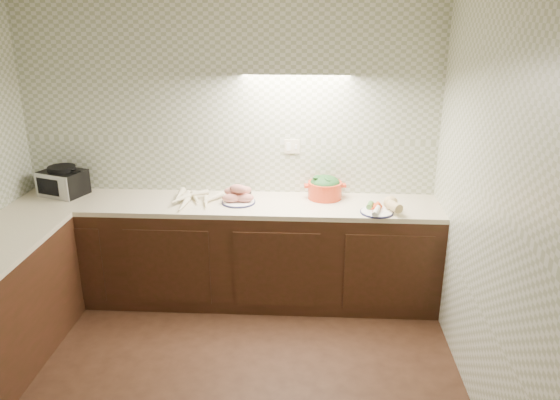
# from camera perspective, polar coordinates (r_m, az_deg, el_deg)

# --- Properties ---
(room) EXTENTS (3.60, 3.60, 2.60)m
(room) POSITION_cam_1_polar(r_m,az_deg,el_deg) (3.00, -10.45, 3.05)
(room) COLOR black
(room) RESTS_ON ground
(counter) EXTENTS (3.60, 3.60, 0.90)m
(counter) POSITION_cam_1_polar(r_m,az_deg,el_deg) (4.25, -16.44, -9.55)
(counter) COLOR black
(counter) RESTS_ON ground
(toaster_oven) EXTENTS (0.43, 0.39, 0.26)m
(toaster_oven) POSITION_cam_1_polar(r_m,az_deg,el_deg) (5.12, -21.75, 1.81)
(toaster_oven) COLOR black
(toaster_oven) RESTS_ON counter
(parsnip_pile) EXTENTS (0.47, 0.39, 0.08)m
(parsnip_pile) POSITION_cam_1_polar(r_m,az_deg,el_deg) (4.65, -8.59, 0.16)
(parsnip_pile) COLOR #F4E8C2
(parsnip_pile) RESTS_ON counter
(sweet_potato_plate) EXTENTS (0.28, 0.28, 0.17)m
(sweet_potato_plate) POSITION_cam_1_polar(r_m,az_deg,el_deg) (4.60, -4.39, 0.43)
(sweet_potato_plate) COLOR #16183B
(sweet_potato_plate) RESTS_ON counter
(onion_bowl) EXTENTS (0.15, 0.15, 0.12)m
(onion_bowl) POSITION_cam_1_polar(r_m,az_deg,el_deg) (4.71, -3.96, 0.73)
(onion_bowl) COLOR black
(onion_bowl) RESTS_ON counter
(dutch_oven) EXTENTS (0.36, 0.32, 0.20)m
(dutch_oven) POSITION_cam_1_polar(r_m,az_deg,el_deg) (4.69, 4.72, 1.34)
(dutch_oven) COLOR red
(dutch_oven) RESTS_ON counter
(veg_plate) EXTENTS (0.34, 0.33, 0.12)m
(veg_plate) POSITION_cam_1_polar(r_m,az_deg,el_deg) (4.46, 10.71, -0.67)
(veg_plate) COLOR #16183B
(veg_plate) RESTS_ON counter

